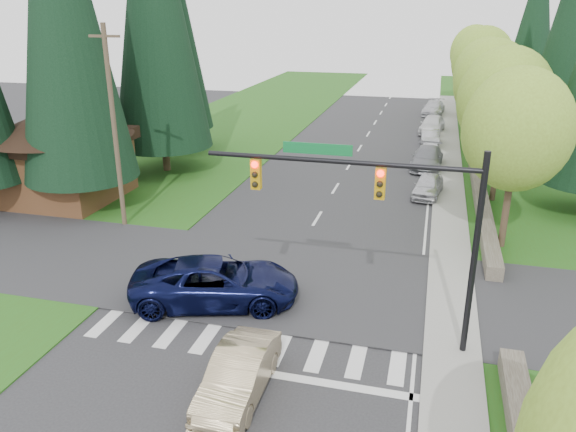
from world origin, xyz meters
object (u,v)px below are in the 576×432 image
at_px(parked_car_a, 428,186).
at_px(parked_car_e, 434,108).
at_px(parked_car_d, 432,124).
at_px(parked_car_b, 427,158).
at_px(parked_car_c, 430,138).
at_px(sedan_champagne, 238,374).
at_px(suv_navy, 216,282).

bearing_deg(parked_car_a, parked_car_e, 97.44).
bearing_deg(parked_car_d, parked_car_a, -82.15).
height_order(parked_car_b, parked_car_e, parked_car_e).
xyz_separation_m(parked_car_d, parked_car_e, (-0.03, 9.34, -0.08)).
distance_m(parked_car_a, parked_car_e, 27.76).
bearing_deg(parked_car_e, parked_car_c, -85.18).
distance_m(sedan_champagne, parked_car_a, 20.83).
relative_size(parked_car_a, parked_car_c, 0.96).
distance_m(parked_car_c, parked_car_e, 14.36).
height_order(sedan_champagne, parked_car_b, parked_car_b).
xyz_separation_m(suv_navy, parked_car_c, (7.26, 28.71, -0.22)).
bearing_deg(parked_car_b, suv_navy, -105.17).
distance_m(sedan_champagne, parked_car_b, 27.09).
height_order(parked_car_a, parked_car_c, parked_car_c).
xyz_separation_m(parked_car_a, parked_car_d, (-0.16, 18.43, 0.14)).
bearing_deg(parked_car_b, parked_car_e, 93.08).
bearing_deg(parked_car_b, parked_car_d, 92.84).
bearing_deg(suv_navy, sedan_champagne, -168.20).
bearing_deg(parked_car_d, sedan_champagne, -89.48).
height_order(parked_car_c, parked_car_d, parked_car_d).
xyz_separation_m(sedan_champagne, parked_car_b, (4.56, 26.70, 0.02)).
relative_size(sedan_champagne, parked_car_e, 0.86).
height_order(sedan_champagne, parked_car_a, sedan_champagne).
bearing_deg(parked_car_a, parked_car_d, 97.55).
distance_m(suv_navy, parked_car_b, 22.91).
distance_m(parked_car_b, parked_car_e, 21.33).
height_order(parked_car_d, parked_car_e, parked_car_d).
relative_size(parked_car_b, parked_car_c, 1.24).
relative_size(parked_car_c, parked_car_d, 0.85).
bearing_deg(parked_car_a, parked_car_b, 99.19).
distance_m(parked_car_b, parked_car_c, 6.97).
bearing_deg(parked_car_d, parked_car_c, -83.22).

